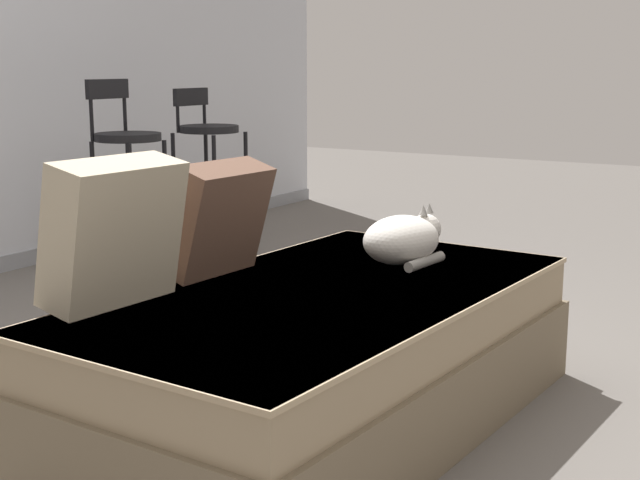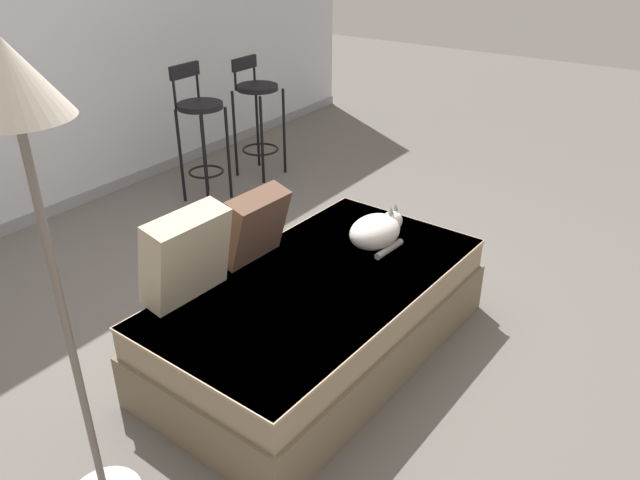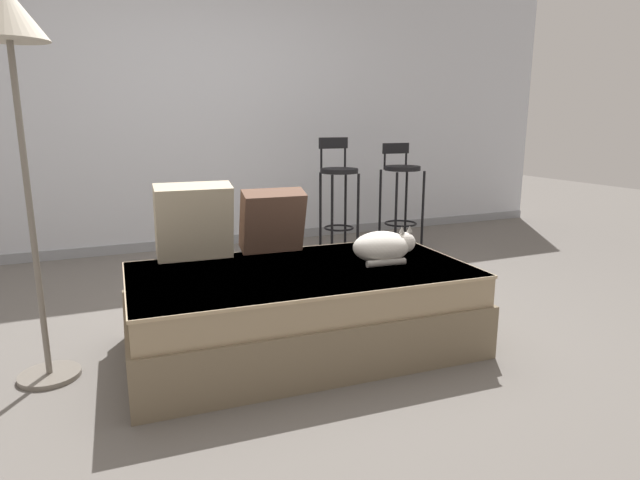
# 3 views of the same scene
# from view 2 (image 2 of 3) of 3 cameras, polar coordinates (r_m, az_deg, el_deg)

# --- Properties ---
(ground_plane) EXTENTS (16.00, 16.00, 0.00)m
(ground_plane) POSITION_cam_2_polar(r_m,az_deg,el_deg) (3.51, -5.48, -7.80)
(ground_plane) COLOR #66605B
(ground_plane) RESTS_ON ground
(wall_baseboard_trim) EXTENTS (8.00, 0.02, 0.09)m
(wall_baseboard_trim) POSITION_cam_2_polar(r_m,az_deg,el_deg) (5.02, -25.17, 1.68)
(wall_baseboard_trim) COLOR gray
(wall_baseboard_trim) RESTS_ON ground
(couch) EXTENTS (1.83, 1.06, 0.44)m
(couch) POSITION_cam_2_polar(r_m,az_deg,el_deg) (3.17, -0.06, -6.92)
(couch) COLOR #766750
(couch) RESTS_ON ground
(throw_pillow_corner) EXTENTS (0.42, 0.24, 0.43)m
(throw_pillow_corner) POSITION_cam_2_polar(r_m,az_deg,el_deg) (2.88, -12.19, -1.40)
(throw_pillow_corner) COLOR beige
(throw_pillow_corner) RESTS_ON couch
(throw_pillow_middle) EXTENTS (0.37, 0.24, 0.38)m
(throw_pillow_middle) POSITION_cam_2_polar(r_m,az_deg,el_deg) (3.16, -6.12, 1.30)
(throw_pillow_middle) COLOR brown
(throw_pillow_middle) RESTS_ON couch
(cat) EXTENTS (0.36, 0.27, 0.20)m
(cat) POSITION_cam_2_polar(r_m,az_deg,el_deg) (3.33, 5.22, 0.84)
(cat) COLOR white
(cat) RESTS_ON couch
(bar_stool_near_window) EXTENTS (0.34, 0.34, 1.05)m
(bar_stool_near_window) POSITION_cam_2_polar(r_m,az_deg,el_deg) (4.87, -10.90, 10.50)
(bar_stool_near_window) COLOR black
(bar_stool_near_window) RESTS_ON ground
(bar_stool_by_doorway) EXTENTS (0.34, 0.34, 0.99)m
(bar_stool_by_doorway) POSITION_cam_2_polar(r_m,az_deg,el_deg) (5.34, -5.78, 12.07)
(bar_stool_by_doorway) COLOR black
(bar_stool_by_doorway) RESTS_ON ground
(floor_lamp) EXTENTS (0.32, 0.32, 1.75)m
(floor_lamp) POSITION_cam_2_polar(r_m,az_deg,el_deg) (1.96, -25.58, 8.64)
(floor_lamp) COLOR slate
(floor_lamp) RESTS_ON ground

